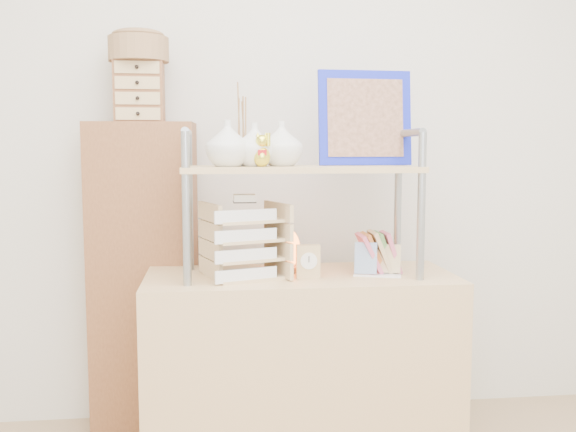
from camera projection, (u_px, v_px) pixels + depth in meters
name	position (u px, v px, depth m)	size (l,w,h in m)	color
desk	(300.00, 368.00, 2.54)	(1.20, 0.50, 0.75)	tan
cabinet	(145.00, 278.00, 2.79)	(0.45, 0.24, 1.35)	brown
hutch	(290.00, 158.00, 2.46)	(0.91, 0.34, 0.80)	gray
letter_tray	(245.00, 245.00, 2.43)	(0.32, 0.32, 0.32)	#D1B87D
salt_lamp	(287.00, 249.00, 2.54)	(0.12, 0.11, 0.18)	brown
desk_clock	(308.00, 261.00, 2.43)	(0.09, 0.04, 0.13)	tan
postcard_stand	(377.00, 266.00, 2.47)	(0.19, 0.10, 0.13)	white
drawer_chest	(140.00, 92.00, 2.69)	(0.20, 0.16, 0.25)	brown
woven_basket	(139.00, 50.00, 2.67)	(0.25, 0.25, 0.10)	brown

